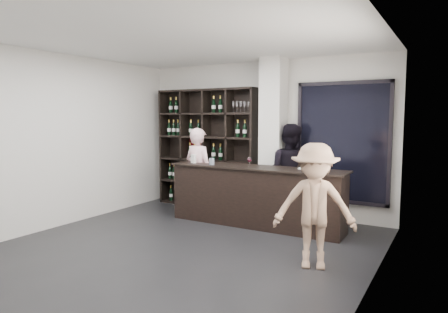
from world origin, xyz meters
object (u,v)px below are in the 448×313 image
Objects in this scene: taster_pink at (199,172)px; wine_shelf at (207,149)px; tasting_counter at (255,196)px; taster_black at (289,172)px; customer at (314,206)px.

wine_shelf is at bearing -60.97° from taster_pink.
tasting_counter is at bearing -177.08° from taster_pink.
taster_black is at bearing 61.04° from tasting_counter.
wine_shelf is 1.84m from tasting_counter.
taster_pink is at bearing 174.93° from tasting_counter.
wine_shelf is 3.68m from customer.
wine_shelf is at bearing -4.16° from taster_black.
wine_shelf reaches higher than tasting_counter.
taster_black reaches higher than tasting_counter.
customer is (2.67, -1.45, -0.05)m from taster_pink.
customer is (1.10, -2.00, -0.10)m from taster_black.
customer is at bearing -43.34° from tasting_counter.
wine_shelf reaches higher than taster_black.
wine_shelf is at bearing 125.27° from customer.
tasting_counter is (1.50, -0.82, -0.69)m from wine_shelf.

